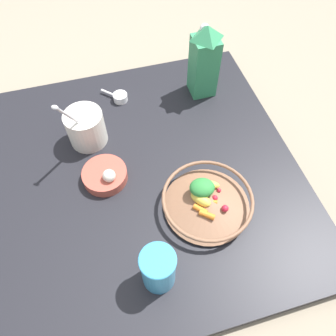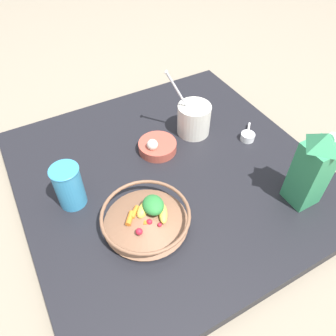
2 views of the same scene
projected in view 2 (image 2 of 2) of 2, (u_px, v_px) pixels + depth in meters
The scene contains 8 objects.
ground_plane at pixel (170, 179), 1.10m from camera, with size 6.00×6.00×0.00m, color gray.
countertop at pixel (170, 175), 1.08m from camera, with size 0.93×0.93×0.04m.
fruit_bowl at pixel (146, 217), 0.90m from camera, with size 0.25×0.25×0.08m.
milk_carton at pixel (312, 169), 0.90m from camera, with size 0.08×0.08×0.25m.
yogurt_tub at pixel (194, 118), 1.15m from camera, with size 0.12×0.15×0.25m.
drinking_cup at pixel (69, 186), 0.93m from camera, with size 0.08×0.08×0.14m.
measuring_scoop at pixel (247, 136), 1.16m from camera, with size 0.08×0.08×0.03m.
garlic_bowl at pixel (157, 146), 1.12m from camera, with size 0.13×0.13×0.06m.
Camera 2 is at (-0.63, 0.36, 0.82)m, focal length 35.00 mm.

